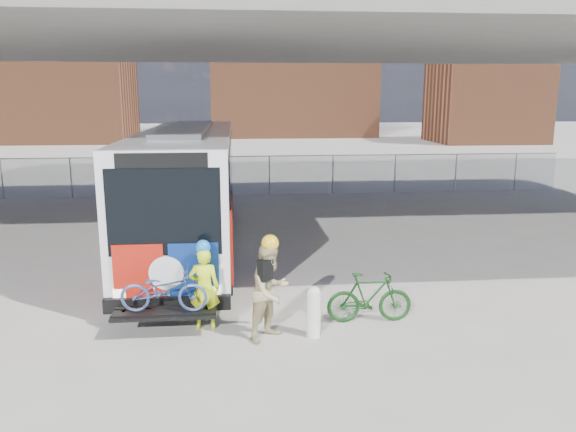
{
  "coord_description": "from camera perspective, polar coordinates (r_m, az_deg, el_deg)",
  "views": [
    {
      "loc": [
        -0.58,
        -13.97,
        4.6
      ],
      "look_at": [
        0.73,
        -0.17,
        1.6
      ],
      "focal_mm": 35.0,
      "sensor_mm": 36.0,
      "label": 1
    }
  ],
  "objects": [
    {
      "name": "bus",
      "position": [
        17.26,
        -10.08,
        3.73
      ],
      "size": [
        2.67,
        12.91,
        3.69
      ],
      "color": "silver",
      "rests_on": "ground"
    },
    {
      "name": "bike_parked",
      "position": [
        11.75,
        8.27,
        -8.19
      ],
      "size": [
        1.76,
        0.52,
        1.06
      ],
      "primitive_type": "imported",
      "rotation": [
        0.0,
        0.0,
        1.56
      ],
      "color": "#144016",
      "rests_on": "ground"
    },
    {
      "name": "smokestack",
      "position": [
        70.94,
        6.86,
        18.54
      ],
      "size": [
        2.2,
        2.2,
        25.0
      ],
      "primitive_type": "cylinder",
      "color": "brown",
      "rests_on": "ground"
    },
    {
      "name": "cyclist_hivis",
      "position": [
        11.34,
        -8.5,
        -7.07
      ],
      "size": [
        0.64,
        0.44,
        1.83
      ],
      "rotation": [
        0.0,
        0.0,
        3.07
      ],
      "color": "#DFF91A",
      "rests_on": "ground"
    },
    {
      "name": "chainlink_fence",
      "position": [
        26.17,
        -4.1,
        5.22
      ],
      "size": [
        30.0,
        0.06,
        30.0
      ],
      "color": "gray",
      "rests_on": "ground"
    },
    {
      "name": "brick_buildings",
      "position": [
        62.23,
        -3.82,
        12.95
      ],
      "size": [
        54.0,
        22.0,
        12.0
      ],
      "color": "brown",
      "rests_on": "ground"
    },
    {
      "name": "ground",
      "position": [
        14.72,
        -2.89,
        -6.01
      ],
      "size": [
        160.0,
        160.0,
        0.0
      ],
      "primitive_type": "plane",
      "color": "#9E9991",
      "rests_on": "ground"
    },
    {
      "name": "bollard",
      "position": [
        10.98,
        2.64,
        -9.5
      ],
      "size": [
        0.26,
        0.26,
        1.01
      ],
      "color": "white",
      "rests_on": "ground"
    },
    {
      "name": "cyclist_tan",
      "position": [
        10.76,
        -1.8,
        -7.53
      ],
      "size": [
        1.15,
        1.14,
        2.05
      ],
      "rotation": [
        0.0,
        0.0,
        0.74
      ],
      "color": "tan",
      "rests_on": "ground"
    },
    {
      "name": "overpass",
      "position": [
        18.09,
        -3.72,
        18.36
      ],
      "size": [
        40.0,
        16.0,
        7.95
      ],
      "color": "#605E59",
      "rests_on": "ground"
    }
  ]
}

